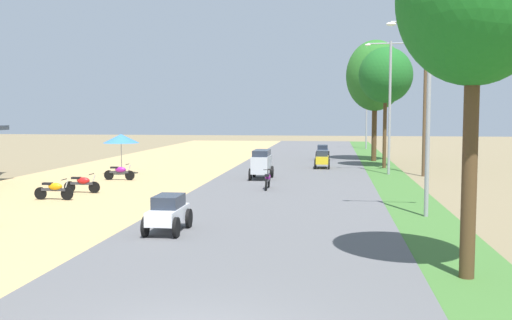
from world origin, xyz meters
TOP-DOWN VIEW (x-y plane):
  - parked_motorbike_second at (-9.88, 15.62)m, footprint 1.80×0.54m
  - parked_motorbike_third at (-9.60, 17.95)m, footprint 1.80×0.54m
  - parked_motorbike_fourth at (-9.73, 23.35)m, footprint 1.80×0.54m
  - vendor_umbrella at (-10.66, 26.20)m, footprint 2.20×2.20m
  - median_tree_nearest at (5.48, 5.14)m, footprint 3.53×3.53m
  - median_tree_second at (5.88, 32.89)m, footprint 3.69×3.69m
  - median_tree_third at (5.56, 38.75)m, footprint 4.53×4.53m
  - streetlamp_near at (5.80, 13.45)m, footprint 3.16×0.20m
  - streetlamp_mid at (5.80, 28.59)m, footprint 3.16×0.20m
  - streetlamp_far at (5.80, 54.35)m, footprint 3.16×0.20m
  - utility_pole_near at (7.86, 28.25)m, footprint 1.80×0.20m
  - car_sedan_white at (-2.92, 9.33)m, footprint 1.10×2.26m
  - car_van_silver at (-1.75, 24.86)m, footprint 1.19×2.41m
  - car_hatchback_yellow at (1.61, 31.92)m, footprint 1.04×2.00m
  - car_sedan_blue at (1.51, 39.60)m, footprint 1.10×2.26m
  - motorbike_ahead_second at (-0.91, 20.45)m, footprint 0.54×1.80m

SIDE VIEW (x-z plane):
  - parked_motorbike_second at x=-9.88m, z-range 0.08..1.02m
  - parked_motorbike_third at x=-9.60m, z-range 0.08..1.02m
  - parked_motorbike_fourth at x=-9.73m, z-range 0.08..1.02m
  - motorbike_ahead_second at x=-0.91m, z-range 0.10..1.04m
  - car_sedan_white at x=-2.92m, z-range 0.15..1.34m
  - car_sedan_blue at x=1.51m, z-range 0.15..1.34m
  - car_hatchback_yellow at x=1.61m, z-range 0.13..1.36m
  - car_van_silver at x=-1.75m, z-range 0.19..1.86m
  - vendor_umbrella at x=-10.66m, z-range 1.05..3.57m
  - streetlamp_far at x=5.80m, z-range 0.64..7.82m
  - streetlamp_near at x=5.80m, z-range 0.65..7.97m
  - utility_pole_near at x=7.86m, z-range 0.19..8.75m
  - streetlamp_mid at x=5.80m, z-range 0.66..8.90m
  - median_tree_second at x=5.88m, z-range 2.28..10.61m
  - median_tree_nearest at x=5.48m, z-range 2.25..10.70m
  - median_tree_third at x=5.56m, z-range 2.01..11.52m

